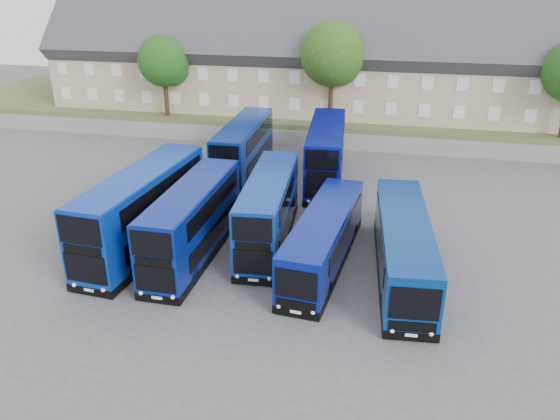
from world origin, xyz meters
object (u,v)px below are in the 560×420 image
Objects in this scene: coach_east_a at (324,240)px; tree_west at (165,63)px; dd_front_left at (143,212)px; dd_front_mid at (193,224)px; tree_mid at (334,57)px.

tree_west reaches higher than coach_east_a.
tree_west is (-7.81, 22.74, 4.78)m from dd_front_left.
coach_east_a is 1.49× the size of tree_west.
tree_west reaches higher than dd_front_mid.
coach_east_a is (7.42, 0.59, -0.54)m from dd_front_mid.
dd_front_mid is 7.46m from coach_east_a.
dd_front_mid is 26.21m from tree_west.
dd_front_left reaches higher than coach_east_a.
dd_front_left is 10.71m from coach_east_a.
dd_front_left is 24.52m from tree_west.
dd_front_mid is at bearing -64.49° from tree_west.
dd_front_left is at bearing -71.04° from tree_west.
dd_front_left is 1.54× the size of tree_west.
tree_mid reaches higher than dd_front_left.
dd_front_mid is at bearing -169.93° from coach_east_a.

